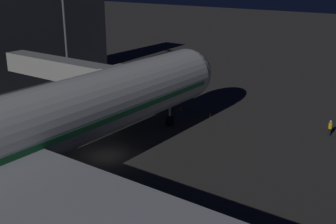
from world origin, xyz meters
name	(u,v)px	position (x,y,z in m)	size (l,w,h in m)	color
ground_plane	(106,156)	(0.00, 0.00, 0.00)	(320.00, 320.00, 0.00)	#383533
jet_bridge	(76,72)	(11.39, -6.90, 5.54)	(21.10, 3.40, 7.07)	#9E9E99
apron_floodlight_mast	(64,17)	(25.50, -17.81, 10.31)	(2.90, 0.50, 17.75)	#59595E
ground_crew_walking_aft	(330,127)	(-16.11, -18.24, 1.01)	(0.40, 0.40, 1.84)	black
traffic_cone_nose_port	(210,115)	(-2.20, -16.15, 0.28)	(0.36, 0.36, 0.55)	orange
traffic_cone_nose_starboard	(181,108)	(2.20, -16.15, 0.28)	(0.36, 0.36, 0.55)	orange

